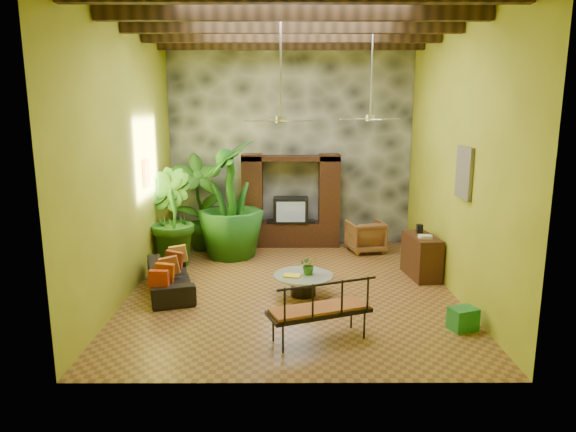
{
  "coord_description": "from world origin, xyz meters",
  "views": [
    {
      "loc": [
        -0.1,
        -9.39,
        3.39
      ],
      "look_at": [
        -0.08,
        0.2,
        1.37
      ],
      "focal_mm": 32.0,
      "sensor_mm": 36.0,
      "label": 1
    }
  ],
  "objects_px": {
    "ceiling_fan_front": "(281,108)",
    "tall_plant_b": "(170,218)",
    "wicker_armchair": "(366,236)",
    "tall_plant_c": "(230,199)",
    "side_console": "(421,256)",
    "ceiling_fan_back": "(371,108)",
    "iron_bench": "(320,308)",
    "tall_plant_a": "(199,203)",
    "sofa": "(170,277)",
    "coffee_table": "(303,282)",
    "entertainment_center": "(291,208)",
    "green_bin": "(463,319)"
  },
  "relations": [
    {
      "from": "tall_plant_a",
      "to": "tall_plant_b",
      "type": "relative_size",
      "value": 1.11
    },
    {
      "from": "iron_bench",
      "to": "green_bin",
      "type": "height_order",
      "value": "iron_bench"
    },
    {
      "from": "ceiling_fan_back",
      "to": "side_console",
      "type": "height_order",
      "value": "ceiling_fan_back"
    },
    {
      "from": "ceiling_fan_front",
      "to": "coffee_table",
      "type": "distance_m",
      "value": 3.17
    },
    {
      "from": "ceiling_fan_back",
      "to": "tall_plant_a",
      "type": "relative_size",
      "value": 0.79
    },
    {
      "from": "entertainment_center",
      "to": "ceiling_fan_front",
      "type": "xyz_separation_m",
      "value": [
        -0.2,
        -3.54,
        2.44
      ]
    },
    {
      "from": "ceiling_fan_back",
      "to": "side_console",
      "type": "distance_m",
      "value": 3.19
    },
    {
      "from": "wicker_armchair",
      "to": "tall_plant_c",
      "type": "relative_size",
      "value": 0.31
    },
    {
      "from": "sofa",
      "to": "green_bin",
      "type": "relative_size",
      "value": 4.75
    },
    {
      "from": "wicker_armchair",
      "to": "tall_plant_a",
      "type": "xyz_separation_m",
      "value": [
        -4.01,
        0.16,
        0.8
      ]
    },
    {
      "from": "iron_bench",
      "to": "green_bin",
      "type": "xyz_separation_m",
      "value": [
        2.27,
        0.43,
        -0.36
      ]
    },
    {
      "from": "wicker_armchair",
      "to": "ceiling_fan_back",
      "type": "bearing_deg",
      "value": 69.8
    },
    {
      "from": "ceiling_fan_back",
      "to": "sofa",
      "type": "distance_m",
      "value": 5.18
    },
    {
      "from": "sofa",
      "to": "tall_plant_b",
      "type": "bearing_deg",
      "value": -5.35
    },
    {
      "from": "ceiling_fan_back",
      "to": "iron_bench",
      "type": "relative_size",
      "value": 1.15
    },
    {
      "from": "wicker_armchair",
      "to": "green_bin",
      "type": "relative_size",
      "value": 2.06
    },
    {
      "from": "tall_plant_c",
      "to": "wicker_armchair",
      "type": "bearing_deg",
      "value": 7.43
    },
    {
      "from": "coffee_table",
      "to": "iron_bench",
      "type": "distance_m",
      "value": 1.97
    },
    {
      "from": "green_bin",
      "to": "entertainment_center",
      "type": "bearing_deg",
      "value": 117.72
    },
    {
      "from": "sofa",
      "to": "tall_plant_c",
      "type": "bearing_deg",
      "value": -38.22
    },
    {
      "from": "entertainment_center",
      "to": "tall_plant_a",
      "type": "distance_m",
      "value": 2.26
    },
    {
      "from": "ceiling_fan_front",
      "to": "tall_plant_b",
      "type": "distance_m",
      "value": 3.9
    },
    {
      "from": "tall_plant_a",
      "to": "side_console",
      "type": "bearing_deg",
      "value": -22.87
    },
    {
      "from": "green_bin",
      "to": "tall_plant_c",
      "type": "bearing_deg",
      "value": 134.9
    },
    {
      "from": "ceiling_fan_back",
      "to": "wicker_armchair",
      "type": "xyz_separation_m",
      "value": [
        0.2,
        1.36,
        -3.02
      ]
    },
    {
      "from": "wicker_armchair",
      "to": "sofa",
      "type": "bearing_deg",
      "value": 21.89
    },
    {
      "from": "wicker_armchair",
      "to": "tall_plant_b",
      "type": "xyz_separation_m",
      "value": [
        -4.45,
        -1.04,
        0.68
      ]
    },
    {
      "from": "ceiling_fan_front",
      "to": "wicker_armchair",
      "type": "bearing_deg",
      "value": 56.02
    },
    {
      "from": "wicker_armchair",
      "to": "iron_bench",
      "type": "distance_m",
      "value": 5.11
    },
    {
      "from": "ceiling_fan_back",
      "to": "iron_bench",
      "type": "bearing_deg",
      "value": -109.02
    },
    {
      "from": "coffee_table",
      "to": "ceiling_fan_back",
      "type": "bearing_deg",
      "value": 48.9
    },
    {
      "from": "tall_plant_a",
      "to": "tall_plant_c",
      "type": "bearing_deg",
      "value": -35.11
    },
    {
      "from": "iron_bench",
      "to": "green_bin",
      "type": "relative_size",
      "value": 3.99
    },
    {
      "from": "sofa",
      "to": "tall_plant_b",
      "type": "height_order",
      "value": "tall_plant_b"
    },
    {
      "from": "tall_plant_b",
      "to": "green_bin",
      "type": "bearing_deg",
      "value": -32.93
    },
    {
      "from": "ceiling_fan_back",
      "to": "side_console",
      "type": "bearing_deg",
      "value": -26.62
    },
    {
      "from": "coffee_table",
      "to": "tall_plant_c",
      "type": "bearing_deg",
      "value": 122.0
    },
    {
      "from": "ceiling_fan_back",
      "to": "tall_plant_a",
      "type": "height_order",
      "value": "ceiling_fan_back"
    },
    {
      "from": "entertainment_center",
      "to": "wicker_armchair",
      "type": "xyz_separation_m",
      "value": [
        1.8,
        -0.57,
        -0.59
      ]
    },
    {
      "from": "ceiling_fan_front",
      "to": "side_console",
      "type": "distance_m",
      "value": 4.25
    },
    {
      "from": "coffee_table",
      "to": "tall_plant_a",
      "type": "bearing_deg",
      "value": 127.65
    },
    {
      "from": "entertainment_center",
      "to": "ceiling_fan_back",
      "type": "distance_m",
      "value": 3.5
    },
    {
      "from": "tall_plant_b",
      "to": "iron_bench",
      "type": "height_order",
      "value": "tall_plant_b"
    },
    {
      "from": "entertainment_center",
      "to": "iron_bench",
      "type": "bearing_deg",
      "value": -86.04
    },
    {
      "from": "side_console",
      "to": "green_bin",
      "type": "relative_size",
      "value": 2.68
    },
    {
      "from": "iron_bench",
      "to": "side_console",
      "type": "bearing_deg",
      "value": 31.92
    },
    {
      "from": "side_console",
      "to": "ceiling_fan_front",
      "type": "bearing_deg",
      "value": -166.48
    },
    {
      "from": "ceiling_fan_front",
      "to": "ceiling_fan_back",
      "type": "distance_m",
      "value": 2.41
    },
    {
      "from": "sofa",
      "to": "wicker_armchair",
      "type": "xyz_separation_m",
      "value": [
        4.1,
        2.75,
        0.1
      ]
    },
    {
      "from": "ceiling_fan_front",
      "to": "tall_plant_b",
      "type": "height_order",
      "value": "ceiling_fan_front"
    }
  ]
}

